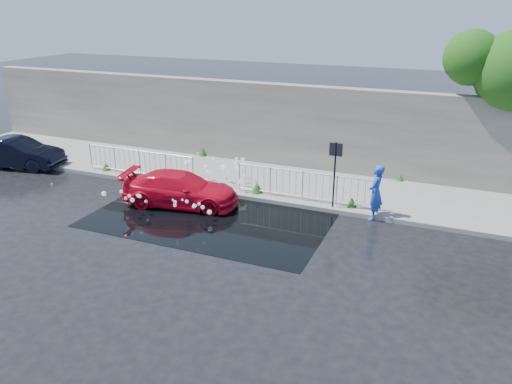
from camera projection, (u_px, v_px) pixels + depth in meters
ground at (184, 226)px, 16.41m from camera, size 90.00×90.00×0.00m
pavement at (245, 177)px, 20.69m from camera, size 30.00×4.00×0.15m
curb at (224, 193)px, 18.96m from camera, size 30.00×0.25×0.16m
retaining_wall at (265, 123)px, 21.93m from camera, size 30.00×0.60×3.50m
puddle at (211, 217)px, 17.09m from camera, size 8.00×5.00×0.01m
sign_post at (335, 164)px, 16.95m from camera, size 0.45×0.06×2.50m
railing_left at (140, 162)px, 20.47m from camera, size 5.05×0.05×1.10m
railing_right at (303, 185)px, 17.95m from camera, size 5.05×0.05×1.10m
weeds at (234, 175)px, 20.20m from camera, size 12.17×3.93×0.41m
water_spray at (192, 180)px, 18.55m from camera, size 3.65×5.48×1.03m
red_car at (180, 189)px, 17.90m from camera, size 4.42×2.43×1.21m
dark_car at (17, 153)px, 21.98m from camera, size 4.20×2.15×1.32m
person at (376, 192)px, 16.62m from camera, size 0.55×0.75×1.91m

